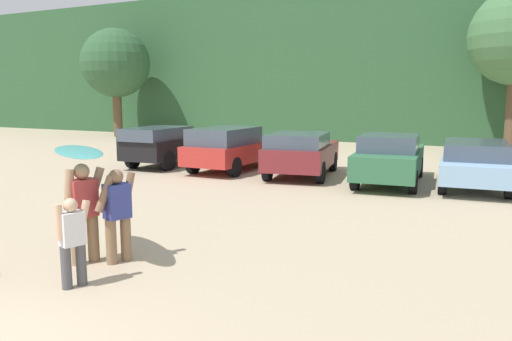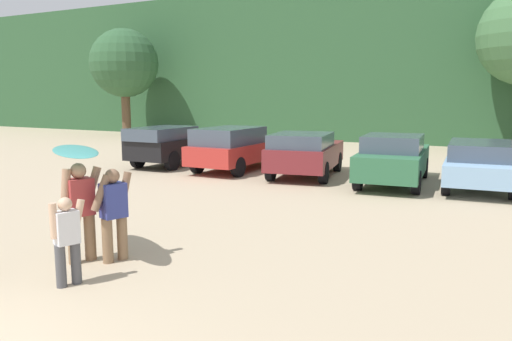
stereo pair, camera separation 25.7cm
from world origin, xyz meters
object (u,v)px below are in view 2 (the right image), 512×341
at_px(person_child, 67,236).
at_px(person_companion, 114,209).
at_px(parked_car_red, 236,147).
at_px(parked_car_maroon, 305,153).
at_px(parked_car_forest_green, 394,158).
at_px(parked_car_sky_blue, 480,162).
at_px(parked_car_black, 174,144).
at_px(surfboard_teal, 74,151).
at_px(person_adult, 80,207).

height_order(person_child, person_companion, person_companion).
height_order(parked_car_red, parked_car_maroon, parked_car_red).
height_order(parked_car_forest_green, person_companion, person_companion).
bearing_deg(parked_car_sky_blue, person_companion, 149.93).
bearing_deg(person_child, parked_car_black, -40.63).
bearing_deg(parked_car_forest_green, parked_car_sky_blue, -82.70).
xyz_separation_m(parked_car_sky_blue, person_child, (-4.58, -10.97, -0.02)).
bearing_deg(person_companion, parked_car_red, -51.95).
xyz_separation_m(parked_car_red, parked_car_maroon, (2.73, -0.18, -0.02)).
relative_size(parked_car_black, surfboard_teal, 2.25).
height_order(person_adult, person_companion, person_adult).
bearing_deg(parked_car_red, parked_car_black, 88.91).
bearing_deg(parked_car_sky_blue, parked_car_forest_green, 98.63).
bearing_deg(parked_car_sky_blue, person_child, 152.97).
bearing_deg(parked_car_maroon, parked_car_sky_blue, -94.39).
bearing_deg(person_child, parked_car_maroon, -67.03).
xyz_separation_m(parked_car_maroon, person_companion, (0.51, -9.37, 0.06)).
relative_size(parked_car_black, person_child, 3.61).
xyz_separation_m(parked_car_maroon, parked_car_sky_blue, (5.26, 0.49, -0.06)).
bearing_deg(person_companion, parked_car_sky_blue, -96.44).
xyz_separation_m(parked_car_red, surfboard_teal, (2.67, -9.77, 0.98)).
bearing_deg(parked_car_forest_green, person_companion, 159.95).
bearing_deg(parked_car_maroon, person_companion, 173.38).
bearing_deg(parked_car_red, person_companion, -161.33).
xyz_separation_m(parked_car_red, person_adult, (2.79, -9.82, 0.09)).
relative_size(parked_car_forest_green, person_child, 3.63).
xyz_separation_m(parked_car_black, surfboard_teal, (5.47, -9.81, 0.98)).
height_order(parked_car_sky_blue, person_adult, person_adult).
bearing_deg(surfboard_teal, person_companion, -128.37).
bearing_deg(parked_car_red, parked_car_maroon, -93.90).
relative_size(parked_car_sky_blue, person_companion, 3.21).
distance_m(parked_car_black, parked_car_maroon, 5.53).
xyz_separation_m(parked_car_black, parked_car_red, (2.79, -0.05, 0.00)).
distance_m(parked_car_maroon, parked_car_sky_blue, 5.28).
bearing_deg(person_companion, surfboard_teal, 40.29).
bearing_deg(parked_car_forest_green, person_child, 162.29).
bearing_deg(person_adult, parked_car_maroon, -70.40).
bearing_deg(parked_car_sky_blue, parked_car_maroon, 91.00).
bearing_deg(parked_car_maroon, person_child, 173.95).
relative_size(person_adult, surfboard_teal, 0.79).
relative_size(parked_car_maroon, surfboard_teal, 2.07).
bearing_deg(parked_car_black, parked_car_forest_green, -94.00).
bearing_deg(parked_car_black, person_adult, -152.60).
bearing_deg(person_adult, person_companion, -129.87).
bearing_deg(person_adult, parked_car_red, -54.87).
bearing_deg(parked_car_red, surfboard_teal, -164.81).
distance_m(person_adult, surfboard_teal, 0.90).
xyz_separation_m(person_adult, person_child, (0.62, -0.84, -0.19)).
distance_m(parked_car_red, person_companion, 10.08).
relative_size(person_child, person_companion, 0.84).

